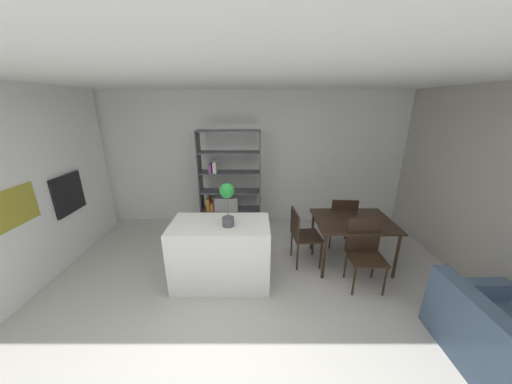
{
  "coord_description": "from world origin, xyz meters",
  "views": [
    {
      "loc": [
        0.29,
        -2.45,
        2.38
      ],
      "look_at": [
        0.3,
        0.9,
        1.23
      ],
      "focal_mm": 18.05,
      "sensor_mm": 36.0,
      "label": 1
    }
  ],
  "objects_px": {
    "built_in_oven": "(67,194)",
    "kitchen_island": "(221,253)",
    "potted_plant_on_island": "(227,200)",
    "dining_chair_near": "(364,247)",
    "dining_table": "(352,224)",
    "dining_chair_far": "(341,217)",
    "open_bookshelf": "(226,190)",
    "dining_chair_island_side": "(300,232)"
  },
  "relations": [
    {
      "from": "built_in_oven",
      "to": "open_bookshelf",
      "type": "relative_size",
      "value": 0.32
    },
    {
      "from": "dining_chair_near",
      "to": "dining_chair_island_side",
      "type": "xyz_separation_m",
      "value": [
        -0.78,
        0.46,
        -0.02
      ]
    },
    {
      "from": "open_bookshelf",
      "to": "dining_table",
      "type": "bearing_deg",
      "value": -30.55
    },
    {
      "from": "dining_table",
      "to": "dining_chair_island_side",
      "type": "xyz_separation_m",
      "value": [
        -0.78,
        -0.01,
        -0.13
      ]
    },
    {
      "from": "kitchen_island",
      "to": "dining_chair_far",
      "type": "distance_m",
      "value": 2.15
    },
    {
      "from": "open_bookshelf",
      "to": "dining_chair_far",
      "type": "relative_size",
      "value": 2.14
    },
    {
      "from": "open_bookshelf",
      "to": "potted_plant_on_island",
      "type": "bearing_deg",
      "value": -82.93
    },
    {
      "from": "kitchen_island",
      "to": "open_bookshelf",
      "type": "bearing_deg",
      "value": 93.23
    },
    {
      "from": "dining_chair_island_side",
      "to": "dining_chair_far",
      "type": "xyz_separation_m",
      "value": [
        0.77,
        0.49,
        0.02
      ]
    },
    {
      "from": "dining_table",
      "to": "potted_plant_on_island",
      "type": "bearing_deg",
      "value": -164.62
    },
    {
      "from": "built_in_oven",
      "to": "open_bookshelf",
      "type": "distance_m",
      "value": 2.53
    },
    {
      "from": "built_in_oven",
      "to": "open_bookshelf",
      "type": "bearing_deg",
      "value": 22.99
    },
    {
      "from": "kitchen_island",
      "to": "potted_plant_on_island",
      "type": "height_order",
      "value": "potted_plant_on_island"
    },
    {
      "from": "kitchen_island",
      "to": "dining_chair_island_side",
      "type": "bearing_deg",
      "value": 20.19
    },
    {
      "from": "kitchen_island",
      "to": "dining_table",
      "type": "distance_m",
      "value": 2.0
    },
    {
      "from": "built_in_oven",
      "to": "dining_table",
      "type": "xyz_separation_m",
      "value": [
        4.35,
        -0.22,
        -0.41
      ]
    },
    {
      "from": "built_in_oven",
      "to": "potted_plant_on_island",
      "type": "bearing_deg",
      "value": -15.89
    },
    {
      "from": "built_in_oven",
      "to": "dining_chair_far",
      "type": "distance_m",
      "value": 4.39
    },
    {
      "from": "dining_table",
      "to": "dining_chair_far",
      "type": "bearing_deg",
      "value": 90.73
    },
    {
      "from": "dining_chair_island_side",
      "to": "potted_plant_on_island",
      "type": "bearing_deg",
      "value": 110.05
    },
    {
      "from": "kitchen_island",
      "to": "built_in_oven",
      "type": "bearing_deg",
      "value": 164.81
    },
    {
      "from": "dining_chair_far",
      "to": "dining_chair_near",
      "type": "bearing_deg",
      "value": 94.28
    },
    {
      "from": "built_in_oven",
      "to": "dining_chair_near",
      "type": "distance_m",
      "value": 4.44
    },
    {
      "from": "built_in_oven",
      "to": "dining_table",
      "type": "relative_size",
      "value": 0.54
    },
    {
      "from": "open_bookshelf",
      "to": "dining_chair_near",
      "type": "relative_size",
      "value": 2.08
    },
    {
      "from": "open_bookshelf",
      "to": "dining_table",
      "type": "xyz_separation_m",
      "value": [
        2.03,
        -1.2,
        -0.13
      ]
    },
    {
      "from": "potted_plant_on_island",
      "to": "dining_chair_near",
      "type": "height_order",
      "value": "potted_plant_on_island"
    },
    {
      "from": "kitchen_island",
      "to": "open_bookshelf",
      "type": "height_order",
      "value": "open_bookshelf"
    },
    {
      "from": "dining_table",
      "to": "dining_chair_far",
      "type": "height_order",
      "value": "dining_chair_far"
    },
    {
      "from": "built_in_oven",
      "to": "dining_chair_near",
      "type": "xyz_separation_m",
      "value": [
        4.35,
        -0.69,
        -0.53
      ]
    },
    {
      "from": "built_in_oven",
      "to": "kitchen_island",
      "type": "relative_size",
      "value": 0.47
    },
    {
      "from": "kitchen_island",
      "to": "open_bookshelf",
      "type": "xyz_separation_m",
      "value": [
        -0.09,
        1.64,
        0.35
      ]
    },
    {
      "from": "dining_chair_island_side",
      "to": "built_in_oven",
      "type": "bearing_deg",
      "value": 81.14
    },
    {
      "from": "potted_plant_on_island",
      "to": "dining_chair_near",
      "type": "bearing_deg",
      "value": 0.94
    },
    {
      "from": "dining_chair_island_side",
      "to": "dining_chair_far",
      "type": "distance_m",
      "value": 0.91
    },
    {
      "from": "dining_chair_far",
      "to": "dining_table",
      "type": "bearing_deg",
      "value": 94.52
    },
    {
      "from": "built_in_oven",
      "to": "kitchen_island",
      "type": "distance_m",
      "value": 2.57
    },
    {
      "from": "potted_plant_on_island",
      "to": "dining_chair_island_side",
      "type": "bearing_deg",
      "value": 25.29
    },
    {
      "from": "potted_plant_on_island",
      "to": "dining_chair_island_side",
      "type": "xyz_separation_m",
      "value": [
        1.04,
        0.49,
        -0.71
      ]
    },
    {
      "from": "potted_plant_on_island",
      "to": "dining_chair_near",
      "type": "xyz_separation_m",
      "value": [
        1.83,
        0.03,
        -0.69
      ]
    },
    {
      "from": "built_in_oven",
      "to": "dining_chair_far",
      "type": "xyz_separation_m",
      "value": [
        4.35,
        0.26,
        -0.52
      ]
    },
    {
      "from": "open_bookshelf",
      "to": "kitchen_island",
      "type": "bearing_deg",
      "value": -86.77
    }
  ]
}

